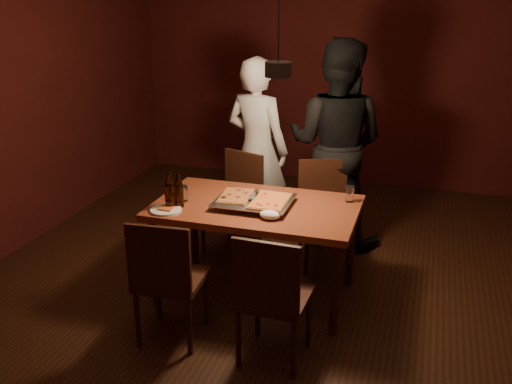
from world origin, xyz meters
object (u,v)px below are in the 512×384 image
(diner_white, at_px, (257,149))
(chair_near_right, at_px, (271,289))
(chair_near_left, at_px, (166,271))
(chair_far_right, at_px, (324,203))
(chair_far_left, at_px, (237,193))
(diner_dark, at_px, (336,144))
(pizza_tray, at_px, (254,202))
(plate_slice, at_px, (166,210))
(pendant_lamp, at_px, (278,68))
(beer_bottle_a, at_px, (170,190))
(beer_bottle_b, at_px, (179,190))
(dining_table, at_px, (256,214))

(diner_white, bearing_deg, chair_near_right, 124.17)
(chair_near_left, bearing_deg, chair_far_right, 59.71)
(chair_far_right, bearing_deg, diner_white, -49.18)
(chair_far_left, bearing_deg, diner_dark, -130.34)
(chair_near_right, bearing_deg, chair_near_left, -179.32)
(chair_far_left, xyz_separation_m, chair_near_right, (0.76, -1.56, 0.00))
(chair_near_right, height_order, diner_white, diner_white)
(pizza_tray, height_order, plate_slice, pizza_tray)
(chair_far_right, distance_m, diner_dark, 0.61)
(diner_dark, xyz_separation_m, pendant_lamp, (-0.21, -1.23, 0.82))
(chair_near_left, relative_size, beer_bottle_a, 1.74)
(chair_far_right, xyz_separation_m, beer_bottle_a, (-0.95, -1.00, 0.35))
(chair_near_left, height_order, pizza_tray, chair_near_left)
(chair_far_left, bearing_deg, plate_slice, 101.53)
(chair_near_right, xyz_separation_m, pendant_lamp, (-0.18, 0.78, 1.22))
(chair_far_left, xyz_separation_m, pendant_lamp, (0.58, -0.78, 1.22))
(plate_slice, xyz_separation_m, pendant_lamp, (0.74, 0.29, 1.00))
(chair_far_left, xyz_separation_m, chair_near_left, (0.05, -1.54, 0.00))
(chair_near_right, bearing_deg, beer_bottle_a, 151.38)
(chair_near_right, height_order, diner_dark, diner_dark)
(plate_slice, bearing_deg, chair_near_left, -65.60)
(chair_far_right, relative_size, pizza_tray, 0.99)
(chair_far_right, height_order, plate_slice, chair_far_right)
(chair_near_right, relative_size, pizza_tray, 0.88)
(pendant_lamp, bearing_deg, chair_far_left, 126.47)
(chair_far_left, distance_m, plate_slice, 1.11)
(chair_near_left, distance_m, chair_near_right, 0.71)
(chair_near_right, relative_size, beer_bottle_b, 1.91)
(chair_near_left, height_order, plate_slice, chair_near_left)
(pizza_tray, distance_m, beer_bottle_a, 0.62)
(dining_table, bearing_deg, plate_slice, -151.45)
(chair_far_left, relative_size, plate_slice, 2.38)
(dining_table, distance_m, chair_far_right, 0.84)
(chair_near_right, distance_m, beer_bottle_a, 1.13)
(chair_far_left, distance_m, pendant_lamp, 1.57)
(dining_table, relative_size, beer_bottle_b, 5.89)
(beer_bottle_a, distance_m, diner_white, 1.40)
(pizza_tray, bearing_deg, chair_far_left, 113.26)
(chair_near_left, xyz_separation_m, plate_slice, (-0.21, 0.47, 0.22))
(diner_dark, bearing_deg, chair_near_right, 96.81)
(chair_near_right, bearing_deg, plate_slice, 154.31)
(chair_near_right, relative_size, plate_slice, 2.14)
(chair_near_right, height_order, pizza_tray, chair_near_right)
(chair_far_left, bearing_deg, chair_far_right, -160.88)
(pendant_lamp, bearing_deg, chair_near_left, -124.94)
(chair_far_left, relative_size, chair_far_right, 0.99)
(dining_table, distance_m, chair_far_left, 0.87)
(beer_bottle_a, bearing_deg, beer_bottle_b, 46.34)
(pizza_tray, xyz_separation_m, diner_white, (-0.33, 1.14, 0.08))
(dining_table, bearing_deg, diner_white, 106.72)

